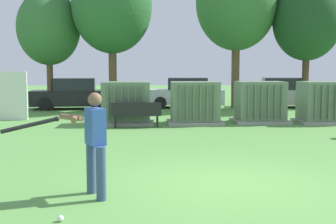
{
  "coord_description": "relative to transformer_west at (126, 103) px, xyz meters",
  "views": [
    {
      "loc": [
        -1.49,
        -7.9,
        2.13
      ],
      "look_at": [
        -0.93,
        3.5,
        1.0
      ],
      "focal_mm": 47.2,
      "sensor_mm": 36.0,
      "label": 1
    }
  ],
  "objects": [
    {
      "name": "transformer_west",
      "position": [
        0.0,
        0.0,
        0.0
      ],
      "size": [
        2.1,
        1.7,
        1.62
      ],
      "color": "#9E9B93",
      "rests_on": "ground"
    },
    {
      "name": "ground_plane",
      "position": [
        2.27,
        -9.03,
        -0.79
      ],
      "size": [
        96.0,
        96.0,
        0.0
      ],
      "primitive_type": "plane",
      "color": "#5B9947"
    },
    {
      "name": "tree_right",
      "position": [
        8.99,
        5.57,
        3.78
      ],
      "size": [
        3.48,
        3.48,
        6.66
      ],
      "color": "#4C3828",
      "rests_on": "ground"
    },
    {
      "name": "parked_car_left_of_center",
      "position": [
        2.9,
        7.06,
        -0.04
      ],
      "size": [
        4.3,
        2.11,
        1.62
      ],
      "color": "silver",
      "rests_on": "ground"
    },
    {
      "name": "batter",
      "position": [
        -0.11,
        -9.73,
        0.19
      ],
      "size": [
        1.54,
        0.98,
        1.74
      ],
      "color": "#384C75",
      "rests_on": "ground"
    },
    {
      "name": "transformer_east",
      "position": [
        7.71,
        -0.08,
        0.0
      ],
      "size": [
        2.1,
        1.7,
        1.62
      ],
      "color": "#9E9B93",
      "rests_on": "ground"
    },
    {
      "name": "tree_left",
      "position": [
        -4.16,
        5.95,
        3.37
      ],
      "size": [
        3.17,
        3.17,
        6.06
      ],
      "color": "brown",
      "rests_on": "ground"
    },
    {
      "name": "sports_ball",
      "position": [
        -0.43,
        -10.89,
        -0.74
      ],
      "size": [
        0.09,
        0.09,
        0.09
      ],
      "primitive_type": "sphere",
      "color": "white",
      "rests_on": "ground"
    },
    {
      "name": "transformer_mid_west",
      "position": [
        2.64,
        -0.04,
        0.0
      ],
      "size": [
        2.1,
        1.7,
        1.62
      ],
      "color": "#9E9B93",
      "rests_on": "ground"
    },
    {
      "name": "parked_car_right_of_center",
      "position": [
        8.12,
        6.95,
        -0.04
      ],
      "size": [
        4.41,
        2.38,
        1.62
      ],
      "color": "#B2B2B7",
      "rests_on": "ground"
    },
    {
      "name": "tree_center_right",
      "position": [
        5.48,
        6.27,
        4.75
      ],
      "size": [
        4.23,
        4.23,
        8.07
      ],
      "color": "brown",
      "rests_on": "ground"
    },
    {
      "name": "parked_car_leftmost",
      "position": [
        -3.1,
        6.53,
        -0.04
      ],
      "size": [
        4.32,
        2.17,
        1.62
      ],
      "color": "black",
      "rests_on": "ground"
    },
    {
      "name": "park_bench",
      "position": [
        0.41,
        -1.11,
        -0.25
      ],
      "size": [
        1.82,
        0.48,
        0.92
      ],
      "color": "black",
      "rests_on": "ground"
    },
    {
      "name": "transformer_mid_east",
      "position": [
        5.24,
        0.17,
        0.0
      ],
      "size": [
        2.1,
        1.7,
        1.62
      ],
      "color": "#9E9B93",
      "rests_on": "ground"
    },
    {
      "name": "tree_center_left",
      "position": [
        -0.9,
        5.25,
        4.4
      ],
      "size": [
        3.96,
        3.96,
        7.56
      ],
      "color": "brown",
      "rests_on": "ground"
    }
  ]
}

